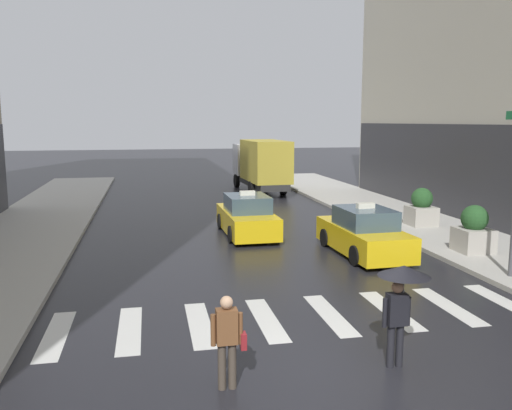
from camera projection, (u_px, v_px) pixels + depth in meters
ground_plane at (344, 376)px, 9.64m from camera, size 160.00×160.00×0.00m
crosswalk_markings at (298, 317)px, 12.54m from camera, size 11.30×2.80×0.01m
taxi_lead at (364, 234)px, 18.33m from camera, size 2.04×4.59×1.80m
taxi_second at (247, 217)px, 21.48m from camera, size 1.99×4.57×1.80m
box_truck at (261, 164)px, 34.23m from camera, size 2.53×7.62×3.35m
pedestrian_with_umbrella at (401, 288)px, 9.79m from camera, size 0.96×0.96×1.94m
pedestrian_with_handbag at (228, 337)px, 9.05m from camera, size 0.60×0.24×1.65m
planter_near_corner at (474, 231)px, 18.10m from camera, size 1.10×1.10×1.60m
planter_mid_block at (422, 208)px, 22.72m from camera, size 1.10×1.10×1.60m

